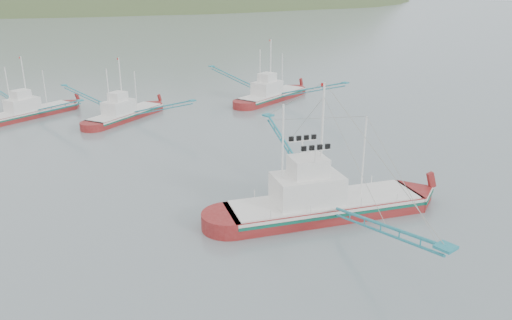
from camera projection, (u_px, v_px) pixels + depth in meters
ground at (302, 215)px, 41.17m from camera, size 1200.00×1200.00×0.00m
main_boat at (324, 188)px, 40.41m from camera, size 16.69×28.21×11.92m
bg_boat_far at (124, 106)px, 69.98m from camera, size 12.94×21.83×9.27m
bg_boat_right at (272, 89)px, 81.30m from camera, size 14.95×25.75×10.59m
bg_boat_extra at (30, 105)px, 71.25m from camera, size 13.08×22.40×9.27m
headland_right at (171, 3)px, 497.84m from camera, size 684.00×432.00×306.00m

